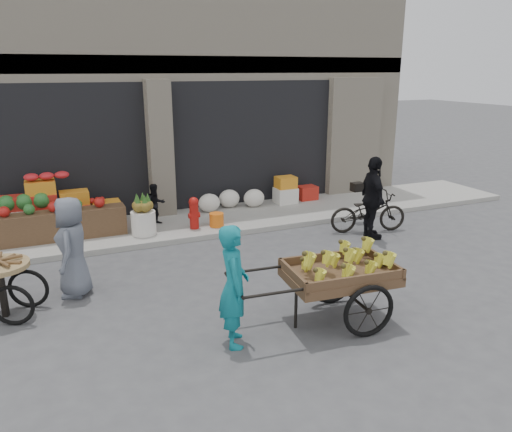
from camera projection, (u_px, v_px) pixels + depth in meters
name	position (u px, v px, depth m)	size (l,w,h in m)	color
ground	(239.00, 302.00, 7.80)	(80.00, 80.00, 0.00)	#424244
sidewalk	(173.00, 226.00, 11.39)	(18.00, 2.20, 0.12)	gray
building	(132.00, 74.00, 13.90)	(14.00, 6.45, 7.00)	beige
fruit_display	(53.00, 209.00, 10.51)	(3.10, 1.12, 1.24)	#B42319
pineapple_bin	(144.00, 223.00, 10.57)	(0.52, 0.52, 0.50)	silver
fire_hydrant	(194.00, 212.00, 10.91)	(0.22, 0.22, 0.71)	#A5140F
orange_bucket	(217.00, 220.00, 11.12)	(0.32, 0.32, 0.30)	orange
right_bay_goods	(266.00, 194.00, 12.81)	(3.35, 0.60, 0.70)	silver
seated_person	(155.00, 204.00, 11.19)	(0.45, 0.35, 0.93)	black
banana_cart	(337.00, 271.00, 7.01)	(2.65, 1.26, 1.07)	brown
vendor_woman	(234.00, 286.00, 6.42)	(0.60, 0.40, 1.65)	#107380
tricycle_cart	(0.00, 281.00, 7.21)	(1.45, 1.09, 0.95)	#9E7F51
vendor_grey	(72.00, 247.00, 7.86)	(0.79, 0.52, 1.62)	slate
bicycle	(368.00, 212.00, 11.07)	(0.60, 1.72, 0.90)	black
cyclist	(373.00, 198.00, 10.52)	(1.04, 0.43, 1.77)	black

